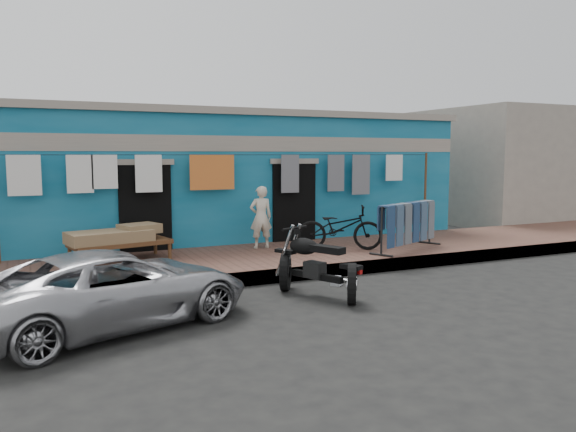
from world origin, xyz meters
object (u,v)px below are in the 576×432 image
(charpoy, at_px, (121,244))
(jeans_rack, at_px, (407,225))
(motorcycle, at_px, (317,263))
(car, at_px, (115,287))
(bicycle, at_px, (340,223))
(seated_person, at_px, (261,217))

(charpoy, height_order, jeans_rack, jeans_rack)
(motorcycle, bearing_deg, car, 159.76)
(bicycle, bearing_deg, jeans_rack, -86.63)
(car, relative_size, bicycle, 2.09)
(charpoy, bearing_deg, motorcycle, -50.64)
(jeans_rack, bearing_deg, bicycle, 155.14)
(seated_person, height_order, motorcycle, seated_person)
(motorcycle, bearing_deg, bicycle, 28.93)
(car, height_order, jeans_rack, jeans_rack)
(seated_person, height_order, charpoy, seated_person)
(car, bearing_deg, charpoy, -28.16)
(car, distance_m, seated_person, 5.19)
(car, distance_m, jeans_rack, 6.79)
(charpoy, bearing_deg, seated_person, 4.93)
(charpoy, distance_m, jeans_rack, 5.98)
(motorcycle, xyz_separation_m, charpoy, (-2.62, 3.20, 0.02))
(car, xyz_separation_m, motorcycle, (3.20, 0.24, 0.02))
(car, bearing_deg, bicycle, -79.83)
(seated_person, xyz_separation_m, bicycle, (1.48, -0.89, -0.10))
(car, relative_size, charpoy, 1.81)
(charpoy, bearing_deg, jeans_rack, -12.02)
(bicycle, distance_m, jeans_rack, 1.47)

